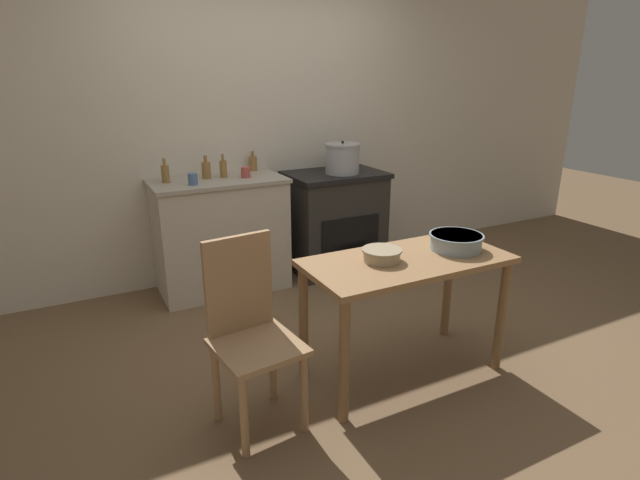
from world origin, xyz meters
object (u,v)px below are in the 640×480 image
bottle_center_left (206,170)px  mixing_bowl_small (382,254)px  bottle_left (223,168)px  mixing_bowl_large (456,241)px  cup_center (246,172)px  stove (334,221)px  bottle_far_left (165,173)px  stock_pot (342,159)px  bottle_mid_left (253,163)px  flour_sack (367,267)px  work_table (406,277)px  chair (250,329)px  cup_center_right (193,179)px

bottle_center_left → mixing_bowl_small: bearing=-74.0°
bottle_left → bottle_center_left: bottle_left is taller
mixing_bowl_large → bottle_left: (-0.86, 1.77, 0.22)m
cup_center → stove: bearing=1.6°
bottle_far_left → cup_center: bottle_far_left is taller
stock_pot → bottle_mid_left: 0.77m
mixing_bowl_large → bottle_center_left: bottle_center_left is taller
bottle_mid_left → flour_sack: bearing=-43.8°
stove → mixing_bowl_large: 1.74m
bottle_left → bottle_center_left: 0.13m
bottle_far_left → bottle_left: 0.45m
work_table → bottle_mid_left: bearing=96.2°
cup_center → flour_sack: bearing=-26.9°
chair → cup_center_right: size_ratio=11.18×
stove → bottle_left: 1.14m
cup_center → cup_center_right: cup_center_right is taller
flour_sack → bottle_mid_left: (-0.73, 0.70, 0.85)m
mixing_bowl_large → bottle_left: size_ratio=1.71×
chair → mixing_bowl_large: (1.29, -0.02, 0.27)m
mixing_bowl_large → bottle_center_left: size_ratio=1.75×
stock_pot → bottle_center_left: (-1.15, 0.16, -0.02)m
mixing_bowl_large → chair: bearing=179.2°
bottle_mid_left → bottle_center_left: (-0.44, -0.15, 0.01)m
bottle_center_left → bottle_far_left: bearing=-177.6°
bottle_far_left → mixing_bowl_large: bearing=-53.4°
stock_pot → bottle_left: (-1.02, 0.14, -0.02)m
chair → flour_sack: bearing=33.1°
stove → mixing_bowl_small: (-0.62, -1.66, 0.33)m
mixing_bowl_small → bottle_center_left: size_ratio=1.23×
mixing_bowl_small → cup_center: size_ratio=2.66×
bottle_center_left → bottle_mid_left: bearing=18.1°
stove → chair: chair is taller
bottle_left → bottle_mid_left: bearing=28.3°
bottle_far_left → bottle_center_left: 0.32m
bottle_center_left → cup_center_right: 0.25m
stock_pot → cup_center_right: stock_pot is taller
work_table → chair: size_ratio=1.20×
bottle_left → cup_center_right: (-0.29, -0.17, -0.03)m
work_table → cup_center: (-0.36, 1.67, 0.36)m
chair → stove: bearing=43.6°
work_table → bottle_mid_left: (-0.21, 1.93, 0.38)m
bottle_center_left → stove: bearing=-4.3°
chair → bottle_far_left: size_ratio=5.25×
mixing_bowl_small → bottle_mid_left: 1.91m
flour_sack → bottle_far_left: (-1.50, 0.54, 0.85)m
flour_sack → bottle_far_left: 1.81m
cup_center_right → bottle_left: bearing=30.9°
bottle_far_left → bottle_left: same height
stove → bottle_mid_left: bearing=161.3°
mixing_bowl_large → bottle_far_left: (-1.32, 1.78, 0.22)m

